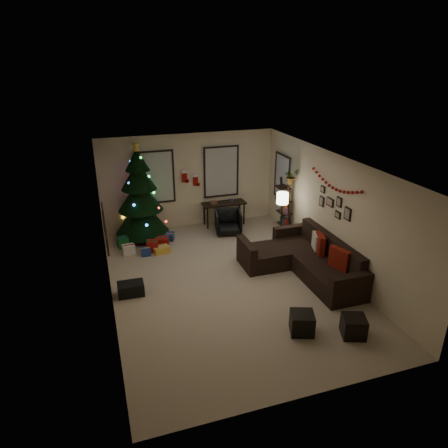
{
  "coord_description": "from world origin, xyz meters",
  "views": [
    {
      "loc": [
        -2.56,
        -7.53,
        4.7
      ],
      "look_at": [
        0.1,
        0.6,
        1.15
      ],
      "focal_mm": 32.94,
      "sensor_mm": 36.0,
      "label": 1
    }
  ],
  "objects_px": {
    "christmas_tree": "(140,199)",
    "desk": "(224,205)",
    "bookshelf": "(285,208)",
    "desk_chair": "(228,222)",
    "sofa": "(304,260)"
  },
  "relations": [
    {
      "from": "christmas_tree",
      "to": "desk",
      "type": "bearing_deg",
      "value": 3.87
    },
    {
      "from": "desk_chair",
      "to": "bookshelf",
      "type": "relative_size",
      "value": 0.41
    },
    {
      "from": "bookshelf",
      "to": "desk_chair",
      "type": "bearing_deg",
      "value": 156.95
    },
    {
      "from": "sofa",
      "to": "bookshelf",
      "type": "height_order",
      "value": "bookshelf"
    },
    {
      "from": "sofa",
      "to": "bookshelf",
      "type": "relative_size",
      "value": 1.74
    },
    {
      "from": "christmas_tree",
      "to": "sofa",
      "type": "xyz_separation_m",
      "value": [
        3.29,
        -3.15,
        -0.83
      ]
    },
    {
      "from": "christmas_tree",
      "to": "sofa",
      "type": "distance_m",
      "value": 4.63
    },
    {
      "from": "desk_chair",
      "to": "sofa",
      "type": "bearing_deg",
      "value": -58.0
    },
    {
      "from": "sofa",
      "to": "desk",
      "type": "distance_m",
      "value": 3.44
    },
    {
      "from": "desk",
      "to": "bookshelf",
      "type": "bearing_deg",
      "value": -43.24
    },
    {
      "from": "desk",
      "to": "desk_chair",
      "type": "bearing_deg",
      "value": -98.07
    },
    {
      "from": "christmas_tree",
      "to": "desk_chair",
      "type": "relative_size",
      "value": 4.04
    },
    {
      "from": "desk",
      "to": "christmas_tree",
      "type": "bearing_deg",
      "value": -176.13
    },
    {
      "from": "desk_chair",
      "to": "desk",
      "type": "bearing_deg",
      "value": 94.11
    },
    {
      "from": "bookshelf",
      "to": "sofa",
      "type": "bearing_deg",
      "value": -102.89
    }
  ]
}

